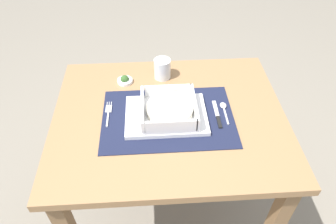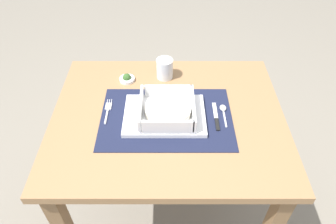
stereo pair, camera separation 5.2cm
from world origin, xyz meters
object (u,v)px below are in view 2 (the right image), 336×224
porridge_bowl (169,110)px  condiment_saucer (129,78)px  fork (110,109)px  dining_table (170,137)px  spoon (225,110)px  butter_knife (218,118)px  drinking_glass (166,69)px

porridge_bowl → condiment_saucer: porridge_bowl is taller
fork → condiment_saucer: (0.05, 0.18, 0.00)m
condiment_saucer → porridge_bowl: bearing=-53.2°
dining_table → fork: 0.25m
dining_table → spoon: spoon is taller
butter_knife → condiment_saucer: (-0.34, 0.22, 0.00)m
condiment_saucer → drinking_glass: bearing=9.1°
fork → drinking_glass: 0.29m
spoon → butter_knife: (-0.03, -0.04, -0.00)m
porridge_bowl → spoon: (0.21, 0.03, -0.03)m
porridge_bowl → butter_knife: bearing=-1.7°
fork → drinking_glass: size_ratio=1.55×
fork → porridge_bowl: bearing=-8.7°
condiment_saucer → fork: bearing=-106.8°
butter_knife → fork: bearing=176.7°
dining_table → condiment_saucer: bearing=129.6°
dining_table → condiment_saucer: condiment_saucer is taller
drinking_glass → butter_knife: bearing=-53.2°
condiment_saucer → spoon: bearing=-26.6°
porridge_bowl → condiment_saucer: (-0.16, 0.22, -0.03)m
dining_table → porridge_bowl: 0.16m
porridge_bowl → fork: porridge_bowl is taller
dining_table → spoon: bearing=5.0°
fork → butter_knife: (0.39, -0.05, 0.00)m
porridge_bowl → butter_knife: porridge_bowl is taller
porridge_bowl → fork: size_ratio=1.48×
porridge_bowl → condiment_saucer: bearing=126.8°
butter_knife → condiment_saucer: 0.40m
dining_table → spoon: (0.20, 0.02, 0.13)m
dining_table → spoon: size_ratio=7.56×
dining_table → butter_knife: 0.21m
porridge_bowl → dining_table: bearing=76.2°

